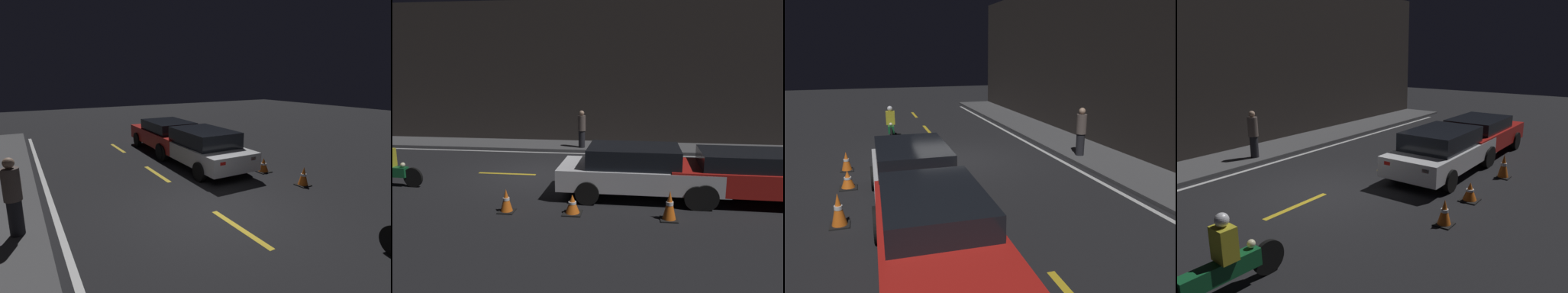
{
  "view_description": "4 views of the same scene",
  "coord_description": "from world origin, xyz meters",
  "views": [
    {
      "loc": [
        -5.76,
        3.98,
        3.26
      ],
      "look_at": [
        1.88,
        -0.58,
        1.22
      ],
      "focal_mm": 28.0,
      "sensor_mm": 36.0,
      "label": 1
    },
    {
      "loc": [
        3.29,
        -12.08,
        3.52
      ],
      "look_at": [
        1.82,
        -0.37,
        1.1
      ],
      "focal_mm": 35.0,
      "sensor_mm": 36.0,
      "label": 2
    },
    {
      "loc": [
        12.02,
        -2.76,
        3.53
      ],
      "look_at": [
        2.95,
        0.02,
        1.18
      ],
      "focal_mm": 35.0,
      "sensor_mm": 36.0,
      "label": 3
    },
    {
      "loc": [
        -6.98,
        -6.62,
        3.7
      ],
      "look_at": [
        1.77,
        -0.3,
        0.99
      ],
      "focal_mm": 35.0,
      "sensor_mm": 36.0,
      "label": 4
    }
  ],
  "objects": [
    {
      "name": "traffic_cone_far",
      "position": [
        4.15,
        -3.42,
        0.35
      ],
      "size": [
        0.41,
        0.41,
        0.72
      ],
      "color": "black",
      "rests_on": "ground"
    },
    {
      "name": "raised_curb",
      "position": [
        0.0,
        4.74,
        0.05
      ],
      "size": [
        28.0,
        2.13,
        0.11
      ],
      "color": "#4C4C4F",
      "rests_on": "ground"
    },
    {
      "name": "lane_dash_d",
      "position": [
        3.5,
        0.0,
        0.0
      ],
      "size": [
        2.0,
        0.14,
        0.01
      ],
      "color": "gold",
      "rests_on": "ground"
    },
    {
      "name": "traffic_cone_near",
      "position": [
        0.15,
        -3.4,
        0.29
      ],
      "size": [
        0.39,
        0.39,
        0.59
      ],
      "color": "black",
      "rests_on": "ground"
    },
    {
      "name": "lane_dash_e",
      "position": [
        8.0,
        0.0,
        0.0
      ],
      "size": [
        2.0,
        0.14,
        0.01
      ],
      "color": "gold",
      "rests_on": "ground"
    },
    {
      "name": "lane_dash_c",
      "position": [
        -1.0,
        0.0,
        0.0
      ],
      "size": [
        2.0,
        0.14,
        0.01
      ],
      "color": "gold",
      "rests_on": "ground"
    },
    {
      "name": "pedestrian",
      "position": [
        0.98,
        4.19,
        0.93
      ],
      "size": [
        0.34,
        0.34,
        1.63
      ],
      "color": "black",
      "rests_on": "raised_curb"
    },
    {
      "name": "building_front",
      "position": [
        0.0,
        5.95,
        3.3
      ],
      "size": [
        28.0,
        0.3,
        6.61
      ],
      "color": "#2D2826",
      "rests_on": "ground"
    },
    {
      "name": "motorcycle",
      "position": [
        -4.16,
        -1.74,
        0.55
      ],
      "size": [
        2.32,
        0.37,
        1.37
      ],
      "rotation": [
        0.0,
        0.0,
        -0.05
      ],
      "color": "black",
      "rests_on": "ground"
    },
    {
      "name": "lane_solid_kerb",
      "position": [
        0.0,
        3.42,
        0.0
      ],
      "size": [
        25.2,
        0.14,
        0.01
      ],
      "color": "silver",
      "rests_on": "ground"
    },
    {
      "name": "traffic_cone_mid",
      "position": [
        1.81,
        -3.31,
        0.24
      ],
      "size": [
        0.46,
        0.46,
        0.49
      ],
      "color": "black",
      "rests_on": "ground"
    },
    {
      "name": "taxi_red",
      "position": [
        6.45,
        -1.8,
        0.75
      ],
      "size": [
        4.51,
        2.03,
        1.36
      ],
      "rotation": [
        0.0,
        0.0,
        -0.02
      ],
      "color": "red",
      "rests_on": "ground"
    },
    {
      "name": "ground_plane",
      "position": [
        0.0,
        0.0,
        0.0
      ],
      "size": [
        56.0,
        56.0,
        0.0
      ],
      "primitive_type": "plane",
      "color": "black"
    },
    {
      "name": "sedan_white",
      "position": [
        3.43,
        -1.77,
        0.76
      ],
      "size": [
        4.53,
        1.98,
        1.43
      ],
      "rotation": [
        0.0,
        0.0,
        -0.01
      ],
      "color": "silver",
      "rests_on": "ground"
    }
  ]
}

